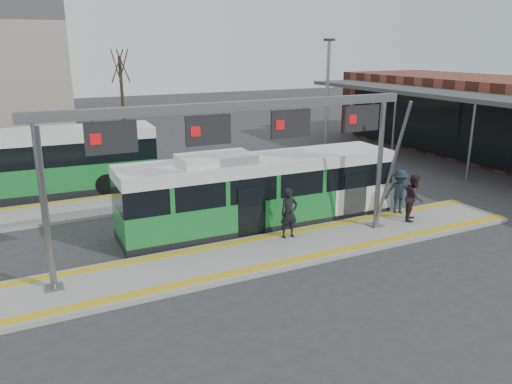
# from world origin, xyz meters

# --- Properties ---
(ground) EXTENTS (120.00, 120.00, 0.00)m
(ground) POSITION_xyz_m (0.00, 0.00, 0.00)
(ground) COLOR #2D2D30
(ground) RESTS_ON ground
(platform_main) EXTENTS (22.00, 3.00, 0.15)m
(platform_main) POSITION_xyz_m (0.00, 0.00, 0.07)
(platform_main) COLOR gray
(platform_main) RESTS_ON ground
(platform_second) EXTENTS (20.00, 3.00, 0.15)m
(platform_second) POSITION_xyz_m (-4.00, 8.00, 0.07)
(platform_second) COLOR gray
(platform_second) RESTS_ON ground
(tactile_main) EXTENTS (22.00, 2.65, 0.02)m
(tactile_main) POSITION_xyz_m (0.00, 0.00, 0.16)
(tactile_main) COLOR gold
(tactile_main) RESTS_ON platform_main
(tactile_second) EXTENTS (20.00, 0.35, 0.02)m
(tactile_second) POSITION_xyz_m (-4.00, 9.15, 0.16)
(tactile_second) COLOR gold
(tactile_second) RESTS_ON platform_second
(gantry) EXTENTS (13.00, 1.68, 5.20)m
(gantry) POSITION_xyz_m (-0.35, 0.25, 4.30)
(gantry) COLOR slate
(gantry) RESTS_ON platform_main
(hero_bus) EXTENTS (11.37, 2.65, 3.11)m
(hero_bus) POSITION_xyz_m (1.59, 2.79, 1.42)
(hero_bus) COLOR black
(hero_bus) RESTS_ON ground
(bg_bus_green) EXTENTS (12.92, 3.44, 3.20)m
(bg_bus_green) POSITION_xyz_m (-6.96, 11.45, 1.58)
(bg_bus_green) COLOR black
(bg_bus_green) RESTS_ON ground
(passenger_a) EXTENTS (0.72, 0.49, 1.89)m
(passenger_a) POSITION_xyz_m (1.79, 0.79, 1.09)
(passenger_a) COLOR black
(passenger_a) RESTS_ON platform_main
(passenger_b) EXTENTS (1.18, 1.17, 1.93)m
(passenger_b) POSITION_xyz_m (7.33, 0.19, 1.11)
(passenger_b) COLOR #2E1F23
(passenger_b) RESTS_ON platform_main
(passenger_c) EXTENTS (1.42, 1.18, 1.91)m
(passenger_c) POSITION_xyz_m (7.38, 1.10, 1.10)
(passenger_c) COLOR #1A252F
(passenger_c) RESTS_ON platform_main
(tree_left) EXTENTS (1.40, 1.40, 8.67)m
(tree_left) POSITION_xyz_m (-5.84, 32.53, 6.57)
(tree_left) COLOR #382B21
(tree_left) RESTS_ON ground
(tree_mid) EXTENTS (1.40, 1.40, 7.04)m
(tree_mid) POSITION_xyz_m (2.11, 30.47, 5.34)
(tree_mid) COLOR #382B21
(tree_mid) RESTS_ON ground
(lamp_east) EXTENTS (0.50, 0.25, 7.39)m
(lamp_east) POSITION_xyz_m (7.24, 6.55, 3.94)
(lamp_east) COLOR slate
(lamp_east) RESTS_ON ground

